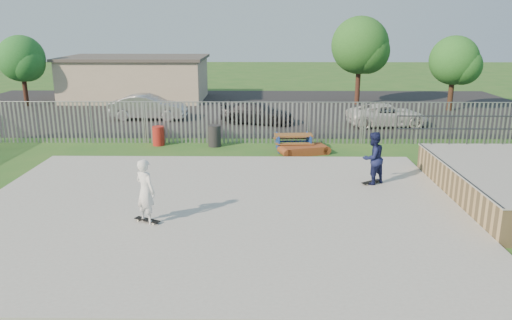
{
  "coord_description": "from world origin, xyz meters",
  "views": [
    {
      "loc": [
        1.39,
        -14.36,
        5.63
      ],
      "look_at": [
        1.2,
        2.0,
        1.1
      ],
      "focal_mm": 35.0,
      "sensor_mm": 36.0,
      "label": 1
    }
  ],
  "objects_px": {
    "picnic_table": "(293,142)",
    "car_white": "(387,115)",
    "skater_navy": "(373,158)",
    "skater_white": "(146,191)",
    "trash_bin_red": "(158,136)",
    "trash_bin_grey": "(214,136)",
    "tree_right": "(454,61)",
    "tree_mid": "(360,45)",
    "car_silver": "(149,107)",
    "car_dark": "(257,113)",
    "funbox": "(304,150)",
    "tree_left": "(21,59)"
  },
  "relations": [
    {
      "from": "car_silver",
      "to": "skater_white",
      "type": "bearing_deg",
      "value": -165.23
    },
    {
      "from": "car_white",
      "to": "tree_left",
      "type": "height_order",
      "value": "tree_left"
    },
    {
      "from": "car_silver",
      "to": "picnic_table",
      "type": "bearing_deg",
      "value": -128.82
    },
    {
      "from": "funbox",
      "to": "car_silver",
      "type": "relative_size",
      "value": 0.45
    },
    {
      "from": "car_dark",
      "to": "skater_white",
      "type": "distance_m",
      "value": 15.34
    },
    {
      "from": "trash_bin_red",
      "to": "trash_bin_grey",
      "type": "relative_size",
      "value": 0.91
    },
    {
      "from": "skater_navy",
      "to": "trash_bin_grey",
      "type": "bearing_deg",
      "value": -78.81
    },
    {
      "from": "trash_bin_grey",
      "to": "skater_navy",
      "type": "relative_size",
      "value": 0.54
    },
    {
      "from": "car_white",
      "to": "skater_white",
      "type": "distance_m",
      "value": 17.65
    },
    {
      "from": "tree_left",
      "to": "tree_right",
      "type": "xyz_separation_m",
      "value": [
        28.7,
        -1.51,
        0.01
      ]
    },
    {
      "from": "tree_left",
      "to": "tree_right",
      "type": "relative_size",
      "value": 1.0
    },
    {
      "from": "tree_right",
      "to": "tree_mid",
      "type": "bearing_deg",
      "value": 155.68
    },
    {
      "from": "funbox",
      "to": "tree_mid",
      "type": "distance_m",
      "value": 15.22
    },
    {
      "from": "car_silver",
      "to": "car_white",
      "type": "bearing_deg",
      "value": -94.95
    },
    {
      "from": "picnic_table",
      "to": "car_white",
      "type": "bearing_deg",
      "value": 40.55
    },
    {
      "from": "funbox",
      "to": "tree_mid",
      "type": "height_order",
      "value": "tree_mid"
    },
    {
      "from": "picnic_table",
      "to": "tree_mid",
      "type": "xyz_separation_m",
      "value": [
        5.3,
        13.13,
        3.72
      ]
    },
    {
      "from": "car_white",
      "to": "skater_navy",
      "type": "distance_m",
      "value": 11.23
    },
    {
      "from": "funbox",
      "to": "trash_bin_red",
      "type": "relative_size",
      "value": 2.23
    },
    {
      "from": "tree_right",
      "to": "funbox",
      "type": "bearing_deg",
      "value": -132.75
    },
    {
      "from": "car_white",
      "to": "tree_left",
      "type": "distance_m",
      "value": 24.42
    },
    {
      "from": "trash_bin_grey",
      "to": "car_white",
      "type": "height_order",
      "value": "car_white"
    },
    {
      "from": "car_silver",
      "to": "tree_mid",
      "type": "height_order",
      "value": "tree_mid"
    },
    {
      "from": "trash_bin_red",
      "to": "skater_white",
      "type": "distance_m",
      "value": 9.92
    },
    {
      "from": "funbox",
      "to": "trash_bin_grey",
      "type": "xyz_separation_m",
      "value": [
        -4.09,
        1.37,
        0.31
      ]
    },
    {
      "from": "funbox",
      "to": "trash_bin_red",
      "type": "height_order",
      "value": "trash_bin_red"
    },
    {
      "from": "tree_right",
      "to": "skater_white",
      "type": "relative_size",
      "value": 2.62
    },
    {
      "from": "trash_bin_red",
      "to": "car_silver",
      "type": "height_order",
      "value": "car_silver"
    },
    {
      "from": "tree_mid",
      "to": "tree_right",
      "type": "height_order",
      "value": "tree_mid"
    },
    {
      "from": "trash_bin_red",
      "to": "trash_bin_grey",
      "type": "distance_m",
      "value": 2.68
    },
    {
      "from": "car_silver",
      "to": "car_dark",
      "type": "height_order",
      "value": "car_silver"
    },
    {
      "from": "trash_bin_grey",
      "to": "tree_right",
      "type": "bearing_deg",
      "value": 34.38
    },
    {
      "from": "skater_navy",
      "to": "skater_white",
      "type": "height_order",
      "value": "same"
    },
    {
      "from": "car_dark",
      "to": "tree_right",
      "type": "height_order",
      "value": "tree_right"
    },
    {
      "from": "tree_right",
      "to": "picnic_table",
      "type": "bearing_deg",
      "value": -135.87
    },
    {
      "from": "car_dark",
      "to": "tree_mid",
      "type": "distance_m",
      "value": 10.53
    },
    {
      "from": "funbox",
      "to": "tree_right",
      "type": "distance_m",
      "value": 15.75
    },
    {
      "from": "trash_bin_grey",
      "to": "skater_white",
      "type": "bearing_deg",
      "value": -96.15
    },
    {
      "from": "picnic_table",
      "to": "trash_bin_red",
      "type": "xyz_separation_m",
      "value": [
        -6.33,
        0.8,
        0.09
      ]
    },
    {
      "from": "car_white",
      "to": "tree_mid",
      "type": "bearing_deg",
      "value": -2.7
    },
    {
      "from": "tree_mid",
      "to": "skater_white",
      "type": "bearing_deg",
      "value": -114.32
    },
    {
      "from": "trash_bin_grey",
      "to": "car_white",
      "type": "relative_size",
      "value": 0.22
    },
    {
      "from": "car_silver",
      "to": "skater_white",
      "type": "xyz_separation_m",
      "value": [
        3.49,
        -16.18,
        0.32
      ]
    },
    {
      "from": "trash_bin_red",
      "to": "tree_right",
      "type": "bearing_deg",
      "value": 29.6
    },
    {
      "from": "skater_white",
      "to": "picnic_table",
      "type": "bearing_deg",
      "value": -80.48
    },
    {
      "from": "skater_white",
      "to": "trash_bin_grey",
      "type": "bearing_deg",
      "value": -59.04
    },
    {
      "from": "tree_right",
      "to": "skater_navy",
      "type": "bearing_deg",
      "value": -118.02
    },
    {
      "from": "tree_left",
      "to": "skater_white",
      "type": "relative_size",
      "value": 2.61
    },
    {
      "from": "picnic_table",
      "to": "skater_white",
      "type": "xyz_separation_m",
      "value": [
        -4.69,
        -8.97,
        0.71
      ]
    },
    {
      "from": "tree_left",
      "to": "car_silver",
      "type": "bearing_deg",
      "value": -27.0
    }
  ]
}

